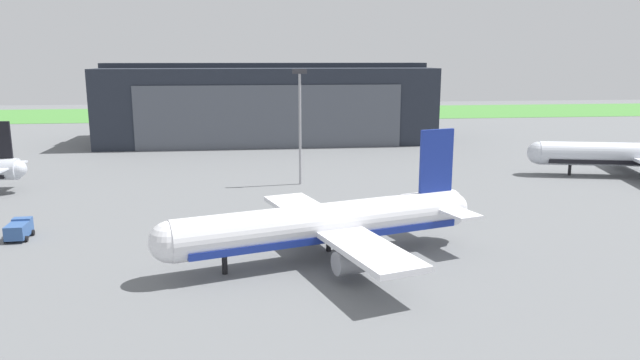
% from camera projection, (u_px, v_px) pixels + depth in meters
% --- Properties ---
extents(ground_plane, '(440.00, 440.00, 0.00)m').
position_uv_depth(ground_plane, '(361.00, 251.00, 65.97)').
color(ground_plane, slate).
extents(grass_field_strip, '(440.00, 56.00, 0.08)m').
position_uv_depth(grass_field_strip, '(281.00, 113.00, 228.73)').
color(grass_field_strip, '#478839').
rests_on(grass_field_strip, ground_plane).
extents(maintenance_hangar, '(82.76, 32.13, 20.04)m').
position_uv_depth(maintenance_hangar, '(268.00, 104.00, 153.05)').
color(maintenance_hangar, '#232833').
rests_on(maintenance_hangar, ground_plane).
extents(airliner_far_left, '(38.76, 34.52, 13.64)m').
position_uv_depth(airliner_far_left, '(640.00, 156.00, 106.16)').
color(airliner_far_left, silver).
rests_on(airliner_far_left, ground_plane).
extents(airliner_near_right, '(35.28, 30.71, 13.47)m').
position_uv_depth(airliner_near_right, '(325.00, 225.00, 62.58)').
color(airliner_near_right, white).
rests_on(airliner_near_right, ground_plane).
extents(stair_truck, '(2.76, 4.37, 2.24)m').
position_uv_depth(stair_truck, '(19.00, 229.00, 70.15)').
color(stair_truck, '#335693').
rests_on(stair_truck, ground_plane).
extents(apron_light_mast, '(2.40, 0.50, 19.57)m').
position_uv_depth(apron_light_mast, '(300.00, 118.00, 98.50)').
color(apron_light_mast, '#99999E').
rests_on(apron_light_mast, ground_plane).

